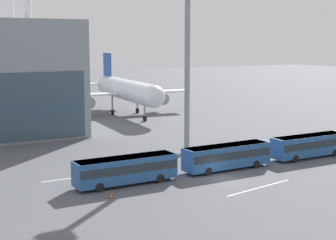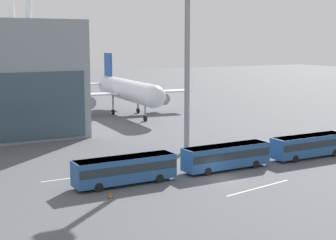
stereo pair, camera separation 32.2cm
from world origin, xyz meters
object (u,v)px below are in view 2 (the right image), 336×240
object	(u,v)px
airliner_at_gate_far	(127,90)
shuttle_bus_2	(309,145)
shuttle_bus_0	(125,168)
shuttle_bus_1	(226,155)
floodlight_mast	(187,54)
traffic_cone_0	(110,195)

from	to	relation	value
airliner_at_gate_far	shuttle_bus_2	size ratio (longest dim) A/B	2.93
shuttle_bus_0	shuttle_bus_1	world-z (taller)	same
shuttle_bus_0	shuttle_bus_1	bearing A→B (deg)	-0.22
floodlight_mast	shuttle_bus_1	bearing A→B (deg)	-96.96
shuttle_bus_0	floodlight_mast	bearing A→B (deg)	37.75
airliner_at_gate_far	traffic_cone_0	xyz separation A→B (m)	(-27.16, -54.71, -5.01)
shuttle_bus_1	airliner_at_gate_far	bearing A→B (deg)	78.28
shuttle_bus_2	floodlight_mast	bearing A→B (deg)	135.76
shuttle_bus_0	shuttle_bus_2	distance (m)	27.67
shuttle_bus_0	traffic_cone_0	size ratio (longest dim) A/B	20.12
shuttle_bus_1	shuttle_bus_2	world-z (taller)	same
traffic_cone_0	floodlight_mast	bearing A→B (deg)	39.90
airliner_at_gate_far	shuttle_bus_1	bearing A→B (deg)	-6.01
shuttle_bus_0	shuttle_bus_2	xyz separation A→B (m)	(27.67, -0.18, 0.00)
airliner_at_gate_far	shuttle_bus_0	bearing A→B (deg)	-20.03
shuttle_bus_2	shuttle_bus_1	bearing A→B (deg)	179.37
shuttle_bus_1	traffic_cone_0	distance (m)	17.77
shuttle_bus_1	shuttle_bus_0	bearing A→B (deg)	179.01
shuttle_bus_0	shuttle_bus_2	world-z (taller)	same
airliner_at_gate_far	shuttle_bus_1	size ratio (longest dim) A/B	2.92
shuttle_bus_0	floodlight_mast	distance (m)	22.91
floodlight_mast	shuttle_bus_0	bearing A→B (deg)	-142.26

